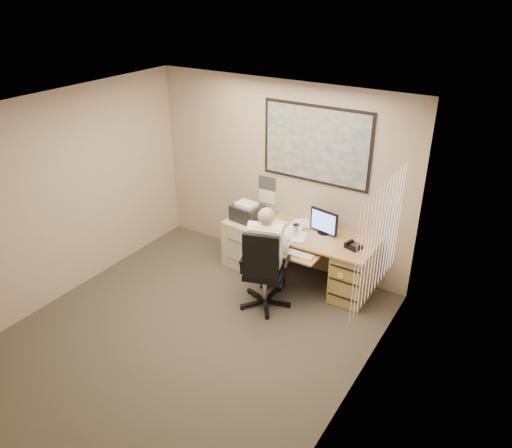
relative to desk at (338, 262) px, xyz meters
The scene contains 8 objects.
room_shell 2.38m from the desk, 120.57° to the right, with size 4.00×4.50×2.70m.
desk is the anchor object (origin of this frame).
world_map 1.61m from the desk, 150.24° to the left, with size 1.56×0.03×1.06m, color #1E4C93.
wall_calendar 1.52m from the desk, 165.64° to the left, with size 0.28×0.01×0.42m, color white.
window_blinds 1.78m from the desk, 52.24° to the right, with size 0.06×1.40×1.30m, color beige, non-canonical shape.
filing_cabinet 1.45m from the desk, behind, with size 0.57×0.66×0.99m.
office_chair 1.10m from the desk, 128.67° to the right, with size 0.87×0.87×1.16m.
person 1.06m from the desk, 130.79° to the right, with size 0.56×0.80×1.39m, color white, non-canonical shape.
Camera 1 is at (3.23, -3.59, 3.94)m, focal length 35.00 mm.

